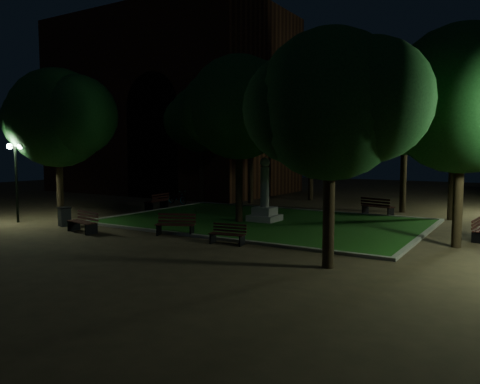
% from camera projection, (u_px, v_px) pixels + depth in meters
% --- Properties ---
extents(ground, '(80.00, 80.00, 0.00)m').
position_uv_depth(ground, '(244.00, 228.00, 21.97)').
color(ground, '#413421').
extents(lawn, '(15.00, 10.00, 0.08)m').
position_uv_depth(lawn, '(265.00, 221.00, 23.66)').
color(lawn, '#1B4F14').
rests_on(lawn, ground).
extents(lawn_kerb, '(15.40, 10.40, 0.12)m').
position_uv_depth(lawn_kerb, '(265.00, 221.00, 23.66)').
color(lawn_kerb, slate).
rests_on(lawn_kerb, ground).
extents(monument, '(1.40, 1.40, 3.20)m').
position_uv_depth(monument, '(265.00, 204.00, 23.58)').
color(monument, gray).
rests_on(monument, lawn).
extents(building_main, '(20.00, 12.00, 15.00)m').
position_uv_depth(building_main, '(171.00, 108.00, 41.29)').
color(building_main, '#462516').
rests_on(building_main, ground).
extents(tree_west, '(6.35, 5.19, 7.92)m').
position_uv_depth(tree_west, '(59.00, 118.00, 24.43)').
color(tree_west, black).
rests_on(tree_west, ground).
extents(tree_north_wl, '(4.69, 3.83, 8.15)m').
position_uv_depth(tree_north_wl, '(252.00, 112.00, 31.76)').
color(tree_north_wl, black).
rests_on(tree_north_wl, ground).
extents(tree_north_er, '(6.02, 4.91, 8.26)m').
position_uv_depth(tree_north_er, '(407.00, 113.00, 26.93)').
color(tree_north_er, black).
rests_on(tree_north_er, ground).
extents(tree_ne, '(5.03, 4.11, 7.39)m').
position_uv_depth(tree_ne, '(456.00, 117.00, 23.96)').
color(tree_ne, black).
rests_on(tree_ne, ground).
extents(tree_east, '(6.69, 5.46, 8.22)m').
position_uv_depth(tree_east, '(466.00, 99.00, 17.00)').
color(tree_east, black).
rests_on(tree_east, ground).
extents(tree_se, '(5.63, 4.59, 7.29)m').
position_uv_depth(tree_se, '(334.00, 105.00, 14.01)').
color(tree_se, black).
rests_on(tree_se, ground).
extents(tree_nw, '(5.68, 4.64, 8.13)m').
position_uv_depth(tree_nw, '(202.00, 119.00, 32.48)').
color(tree_nw, black).
rests_on(tree_nw, ground).
extents(tree_far_north, '(5.31, 4.34, 8.21)m').
position_uv_depth(tree_far_north, '(313.00, 117.00, 33.69)').
color(tree_far_north, black).
rests_on(tree_far_north, ground).
extents(tree_extra, '(6.30, 5.14, 8.30)m').
position_uv_depth(tree_extra, '(241.00, 107.00, 22.89)').
color(tree_extra, black).
rests_on(tree_extra, ground).
extents(lamppost_sw, '(1.18, 0.28, 3.98)m').
position_uv_depth(lamppost_sw, '(16.00, 167.00, 23.40)').
color(lamppost_sw, black).
rests_on(lamppost_sw, ground).
extents(lamppost_nw, '(1.18, 0.28, 4.75)m').
position_uv_depth(lamppost_nw, '(191.00, 155.00, 36.81)').
color(lamppost_nw, black).
rests_on(lamppost_nw, ground).
extents(bench_near_left, '(1.76, 1.19, 0.91)m').
position_uv_depth(bench_near_left, '(176.00, 225.00, 20.05)').
color(bench_near_left, black).
rests_on(bench_near_left, ground).
extents(bench_near_right, '(1.48, 0.69, 0.78)m').
position_uv_depth(bench_near_right, '(228.00, 235.00, 18.14)').
color(bench_near_right, black).
rests_on(bench_near_right, ground).
extents(bench_west_near, '(1.77, 0.88, 0.93)m').
position_uv_depth(bench_west_near, '(84.00, 223.00, 20.74)').
color(bench_west_near, black).
rests_on(bench_west_near, ground).
extents(bench_left_side, '(0.80, 1.84, 0.98)m').
position_uv_depth(bench_left_side, '(158.00, 202.00, 28.90)').
color(bench_left_side, black).
rests_on(bench_left_side, ground).
extents(bench_far_side, '(1.91, 1.08, 0.99)m').
position_uv_depth(bench_far_side, '(377.00, 207.00, 26.15)').
color(bench_far_side, black).
rests_on(bench_far_side, ground).
extents(trash_bin, '(0.68, 0.68, 0.92)m').
position_uv_depth(trash_bin, '(65.00, 216.00, 22.45)').
color(trash_bin, black).
rests_on(trash_bin, ground).
extents(bicycle, '(1.80, 0.82, 0.91)m').
position_uv_depth(bicycle, '(177.00, 197.00, 31.62)').
color(bicycle, black).
rests_on(bicycle, ground).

